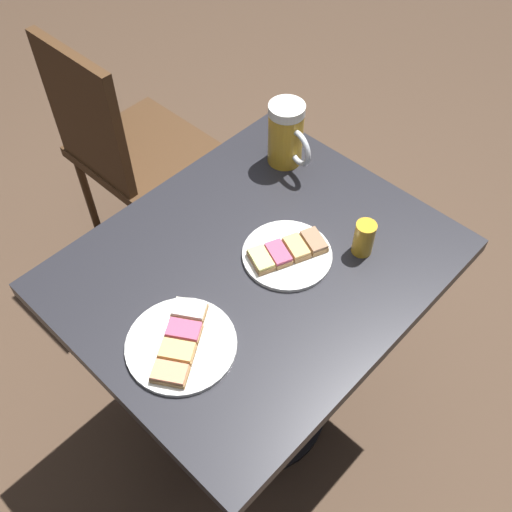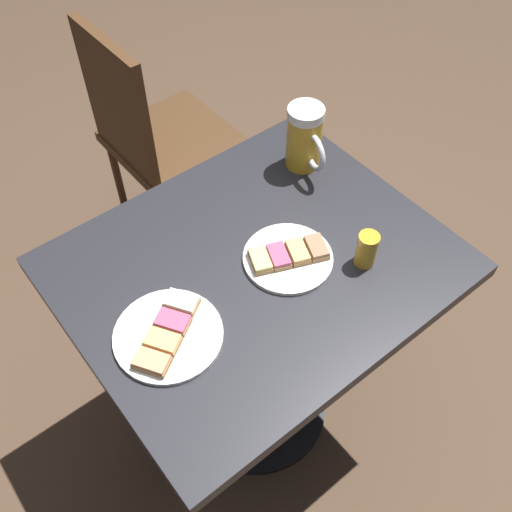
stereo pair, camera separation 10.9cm
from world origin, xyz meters
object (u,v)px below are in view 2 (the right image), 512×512
at_px(beer_glass_small, 367,250).
at_px(cafe_chair, 153,134).
at_px(beer_mug, 305,138).
at_px(plate_far, 288,257).
at_px(plate_near, 168,334).

bearing_deg(beer_glass_small, cafe_chair, 90.60).
distance_m(beer_mug, beer_glass_small, 0.34).
height_order(beer_mug, cafe_chair, beer_mug).
relative_size(plate_far, beer_mug, 1.19).
xyz_separation_m(plate_near, beer_glass_small, (0.44, -0.11, 0.03)).
height_order(plate_near, cafe_chair, cafe_chair).
bearing_deg(plate_near, beer_mug, 21.43).
bearing_deg(beer_mug, plate_far, -137.51).
xyz_separation_m(beer_mug, beer_glass_small, (-0.11, -0.32, -0.04)).
bearing_deg(cafe_chair, plate_near, -29.06).
xyz_separation_m(plate_near, cafe_chair, (0.43, 0.80, -0.23)).
height_order(beer_mug, beer_glass_small, beer_mug).
height_order(plate_far, beer_glass_small, beer_glass_small).
distance_m(plate_near, plate_far, 0.32).
bearing_deg(cafe_chair, plate_far, -9.05).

